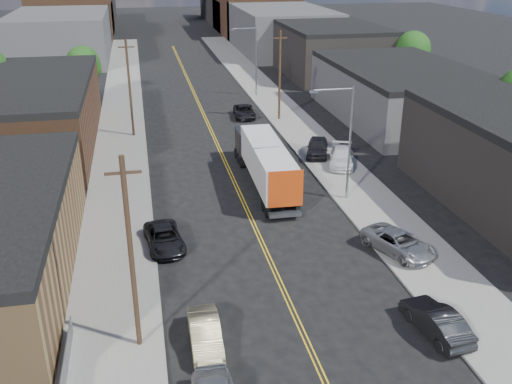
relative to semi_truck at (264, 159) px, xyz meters
name	(u,v)px	position (x,y,z in m)	size (l,w,h in m)	color
ground	(197,99)	(-2.33, 30.50, -2.21)	(260.00, 260.00, 0.00)	black
centerline	(212,132)	(-2.33, 15.50, -2.20)	(0.32, 120.00, 0.01)	gold
sidewalk_left	(121,136)	(-11.83, 15.50, -2.13)	(5.00, 140.00, 0.15)	slate
sidewalk_right	(297,126)	(7.17, 15.50, -2.13)	(5.00, 140.00, 0.15)	slate
warehouse_brown	(29,113)	(-20.33, 14.50, 1.09)	(12.00, 26.00, 6.60)	#4A2E1D
industrial_right_b	(401,92)	(19.67, 16.50, 0.84)	(14.00, 24.00, 6.10)	#3C3C3E
industrial_right_c	(329,49)	(19.67, 42.50, 1.59)	(14.00, 22.00, 7.60)	black
skyline_left_a	(62,35)	(-22.33, 65.50, 1.79)	(16.00, 30.00, 8.00)	#3C3C3E
skyline_right_a	(281,29)	(17.67, 65.50, 1.79)	(16.00, 30.00, 8.00)	#3C3C3E
skyline_left_b	(74,15)	(-22.33, 90.50, 2.79)	(16.00, 26.00, 10.00)	#4A2E1D
skyline_right_b	(255,11)	(17.67, 90.50, 2.79)	(16.00, 26.00, 10.00)	#4A2E1D
skyline_left_c	(81,13)	(-22.33, 110.50, 1.29)	(16.00, 40.00, 7.00)	black
skyline_right_c	(239,9)	(17.67, 110.50, 1.29)	(16.00, 40.00, 7.00)	black
streetlight_near	(345,135)	(5.27, -4.50, 3.12)	(3.39, 0.25, 9.00)	gray
streetlight_far	(253,56)	(5.27, 30.50, 3.12)	(3.39, 0.25, 9.00)	gray
utility_pole_left_near	(131,255)	(-10.53, -19.50, 2.93)	(1.60, 0.26, 10.00)	black
utility_pole_left_far	(130,88)	(-10.53, 15.50, 2.93)	(1.60, 0.26, 10.00)	black
utility_pole_right	(280,75)	(5.87, 18.50, 2.93)	(1.60, 0.26, 10.00)	black
tree_left_far	(84,65)	(-16.27, 32.50, 2.36)	(4.35, 4.20, 6.97)	black
tree_right_far	(413,51)	(27.73, 30.50, 2.97)	(4.85, 4.76, 7.91)	black
semi_truck	(264,159)	(0.00, 0.00, 0.00)	(2.81, 14.85, 3.87)	#BEBEBE
car_left_b	(205,334)	(-7.33, -20.12, -1.51)	(1.48, 4.24, 1.40)	tan
car_left_c	(164,238)	(-8.73, -9.49, -1.53)	(2.24, 4.85, 1.35)	black
car_right_oncoming	(436,321)	(4.27, -21.50, -1.46)	(1.59, 4.55, 1.50)	black
car_right_lot_a	(398,243)	(5.87, -13.50, -1.35)	(2.35, 5.09, 1.42)	#9B9DA0
car_right_lot_b	(342,157)	(7.76, 2.62, -1.31)	(2.09, 5.15, 1.49)	silver
car_right_lot_c	(317,147)	(6.43, 5.59, -1.26)	(1.89, 4.70, 1.60)	black
car_ahead_truck	(244,112)	(2.17, 20.42, -1.52)	(2.28, 4.94, 1.37)	black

